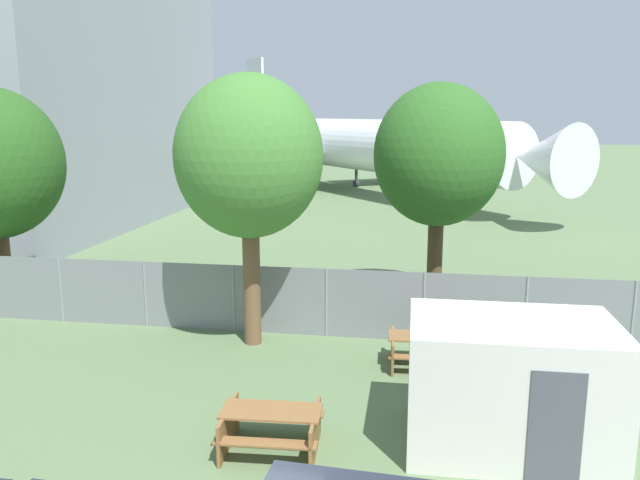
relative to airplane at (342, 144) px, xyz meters
The scene contains 7 objects.
perimeter_fence 32.17m from the airplane, 83.58° to the right, with size 56.07×0.07×1.86m.
airplane is the anchor object (origin of this frame).
portable_cabin 37.77m from the airplane, 78.34° to the right, with size 3.56×2.37×2.34m.
picnic_bench_near_cabin 37.99m from the airplane, 84.72° to the right, with size 1.82×1.49×0.76m.
picnic_bench_open_grass 34.22m from the airplane, 79.70° to the right, with size 1.61×1.48×0.76m.
tree_near_hangar 29.60m from the airplane, 77.40° to the right, with size 3.81×3.81×6.75m.
tree_behind_benches 32.72m from the airplane, 86.88° to the right, with size 3.66×3.66×6.83m.
Camera 1 is at (2.33, -5.98, 5.86)m, focal length 35.00 mm.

